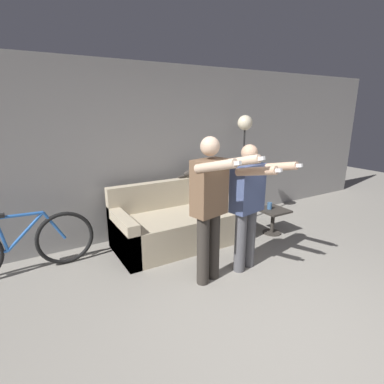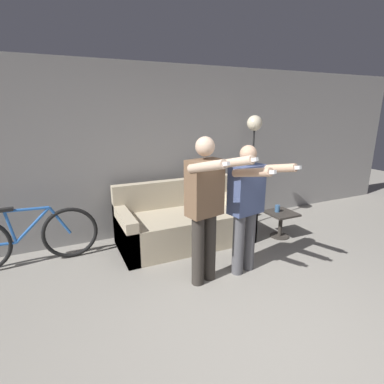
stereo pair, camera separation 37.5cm
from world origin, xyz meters
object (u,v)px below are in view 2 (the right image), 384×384
Objects in this scene: cat at (202,172)px; floor_lamp at (254,136)px; side_table at (281,219)px; bicycle at (27,238)px; person_right at (247,202)px; couch at (184,224)px; person_left at (206,203)px; cup at (277,208)px.

cat is 0.26× the size of floor_lamp.
cat is 1.16× the size of side_table.
bicycle is (-3.39, 0.02, -1.15)m from floor_lamp.
person_right is at bearing -95.39° from cat.
cat is at bearing 3.60° from bicycle.
couch is 4.59× the size of side_table.
person_right is (0.54, -0.00, -0.07)m from person_left.
bicycle is (-3.48, 0.60, -0.09)m from cup.
person_right is 2.79m from bicycle.
couch reaches higher than bicycle.
person_left reaches higher than couch.
couch is at bearing -5.30° from bicycle.
cat is at bearing 37.08° from couch.
couch is at bearing 66.45° from person_left.
couch is at bearing 96.17° from person_right.
floor_lamp is 1.39m from side_table.
side_table is at bearing -78.21° from floor_lamp.
person_left reaches higher than cat.
cup is at bearing 10.57° from person_left.
cup is at bearing 127.80° from side_table.
floor_lamp reaches higher than cup.
person_right reaches higher than bicycle.
side_table is (0.13, -0.63, -1.23)m from floor_lamp.
person_right is 1.72m from floor_lamp.
couch is at bearing 162.20° from side_table.
person_right is 0.84× the size of floor_lamp.
floor_lamp is (0.98, 1.27, 0.62)m from person_right.
bicycle is at bearing 141.24° from person_right.
cup is (0.93, -0.76, -0.51)m from cat.
bicycle is at bearing 170.16° from cup.
person_left is at bearing -101.03° from couch.
floor_lamp is 17.32× the size of cup.
floor_lamp is 1.07× the size of bicycle.
person_right is (0.33, -1.10, 0.61)m from couch.
cat reaches higher than bicycle.
floor_lamp is 3.58m from bicycle.
cat is 1.44m from side_table.
couch is 1.05× the size of floor_lamp.
couch is 1.15× the size of person_left.
person_left is 0.97× the size of bicycle.
couch is 3.96× the size of cat.
person_right is 1.42m from side_table.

